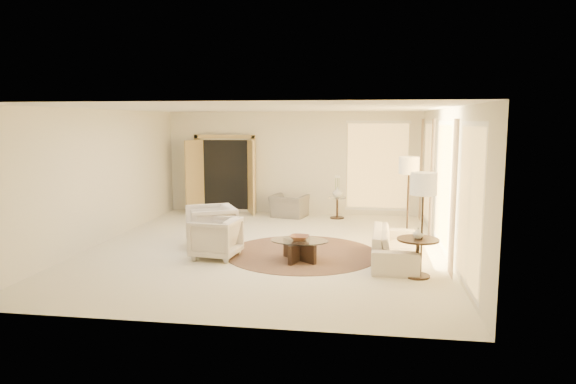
# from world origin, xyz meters

# --- Properties ---
(room) EXTENTS (7.04, 8.04, 2.83)m
(room) POSITION_xyz_m (0.00, 0.00, 1.40)
(room) COLOR beige
(room) RESTS_ON ground
(windows_right) EXTENTS (0.10, 6.40, 2.40)m
(windows_right) POSITION_xyz_m (3.45, 0.10, 1.35)
(windows_right) COLOR #ECBA5E
(windows_right) RESTS_ON room
(window_back_corner) EXTENTS (1.70, 0.10, 2.40)m
(window_back_corner) POSITION_xyz_m (2.30, 3.95, 1.35)
(window_back_corner) COLOR #ECBA5E
(window_back_corner) RESTS_ON room
(curtains_right) EXTENTS (0.06, 5.20, 2.60)m
(curtains_right) POSITION_xyz_m (3.40, 1.00, 1.30)
(curtains_right) COLOR tan
(curtains_right) RESTS_ON room
(french_doors) EXTENTS (1.95, 0.66, 2.16)m
(french_doors) POSITION_xyz_m (-1.90, 3.82, 1.07)
(french_doors) COLOR tan
(french_doors) RESTS_ON room
(area_rug) EXTENTS (3.76, 3.76, 0.01)m
(area_rug) POSITION_xyz_m (0.78, -0.32, 0.01)
(area_rug) COLOR #3A2319
(area_rug) RESTS_ON room
(sofa) EXTENTS (0.88, 2.07, 0.60)m
(sofa) POSITION_xyz_m (2.53, -0.66, 0.30)
(sofa) COLOR beige
(sofa) RESTS_ON room
(armchair_left) EXTENTS (1.18, 1.21, 0.94)m
(armchair_left) POSITION_xyz_m (-1.11, -0.10, 0.47)
(armchair_left) COLOR beige
(armchair_left) RESTS_ON room
(armchair_right) EXTENTS (0.85, 0.90, 0.83)m
(armchair_right) POSITION_xyz_m (-0.79, -0.87, 0.42)
(armchair_right) COLOR beige
(armchair_right) RESTS_ON room
(accent_chair) EXTENTS (1.02, 0.79, 0.79)m
(accent_chair) POSITION_xyz_m (-0.02, 3.40, 0.39)
(accent_chair) COLOR gray
(accent_chair) RESTS_ON room
(coffee_table) EXTENTS (1.33, 1.33, 0.39)m
(coffee_table) POSITION_xyz_m (0.80, -0.86, 0.25)
(coffee_table) COLOR black
(coffee_table) RESTS_ON room
(end_table) EXTENTS (0.68, 0.68, 0.65)m
(end_table) POSITION_xyz_m (2.85, -1.53, 0.44)
(end_table) COLOR black
(end_table) RESTS_ON room
(side_table) EXTENTS (0.49, 0.49, 0.56)m
(side_table) POSITION_xyz_m (1.27, 3.40, 0.34)
(side_table) COLOR black
(side_table) RESTS_ON room
(floor_lamp_near) EXTENTS (0.44, 0.44, 1.80)m
(floor_lamp_near) POSITION_xyz_m (2.90, 1.24, 1.53)
(floor_lamp_near) COLOR black
(floor_lamp_near) RESTS_ON room
(floor_lamp_far) EXTENTS (0.42, 0.42, 1.74)m
(floor_lamp_far) POSITION_xyz_m (2.90, -1.58, 1.48)
(floor_lamp_far) COLOR black
(floor_lamp_far) RESTS_ON room
(bowl) EXTENTS (0.38, 0.38, 0.09)m
(bowl) POSITION_xyz_m (0.80, -0.86, 0.44)
(bowl) COLOR brown
(bowl) RESTS_ON coffee_table
(end_vase) EXTENTS (0.21, 0.21, 0.19)m
(end_vase) POSITION_xyz_m (2.85, -1.53, 0.73)
(end_vase) COLOR silver
(end_vase) RESTS_ON end_table
(side_vase) EXTENTS (0.32, 0.32, 0.27)m
(side_vase) POSITION_xyz_m (1.27, 3.40, 0.70)
(side_vase) COLOR silver
(side_vase) RESTS_ON side_table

